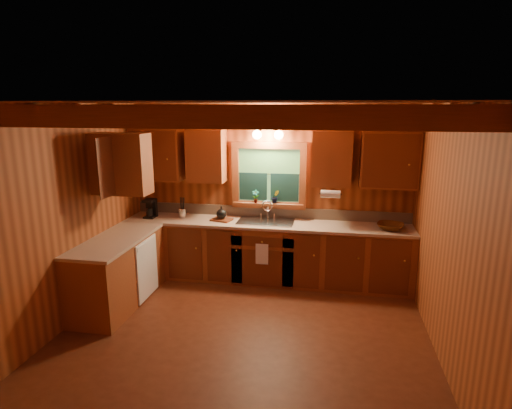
{
  "coord_description": "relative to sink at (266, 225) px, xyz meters",
  "views": [
    {
      "loc": [
        0.94,
        -4.32,
        2.58
      ],
      "look_at": [
        0.0,
        0.8,
        1.35
      ],
      "focal_mm": 29.73,
      "sensor_mm": 36.0,
      "label": 1
    }
  ],
  "objects": [
    {
      "name": "window",
      "position": [
        0.0,
        0.26,
        0.67
      ],
      "size": [
        1.12,
        0.08,
        1.0
      ],
      "color": "brown",
      "rests_on": "room"
    },
    {
      "name": "room",
      "position": [
        0.0,
        -1.6,
        0.44
      ],
      "size": [
        4.2,
        4.2,
        4.2
      ],
      "color": "#572715",
      "rests_on": "ground"
    },
    {
      "name": "dishwasher_panel",
      "position": [
        -1.47,
        -0.92,
        -0.43
      ],
      "size": [
        0.02,
        0.6,
        0.8
      ],
      "primitive_type": "cube",
      "color": "white",
      "rests_on": "base_cabinets"
    },
    {
      "name": "backsplash",
      "position": [
        0.0,
        0.28,
        0.12
      ],
      "size": [
        4.2,
        0.02,
        0.16
      ],
      "primitive_type": "cube",
      "color": "tan",
      "rests_on": "room"
    },
    {
      "name": "utensil_crock",
      "position": [
        -1.3,
        0.03,
        0.12
      ],
      "size": [
        0.11,
        0.11,
        0.32
      ],
      "rotation": [
        0.0,
        0.0,
        0.19
      ],
      "color": "silver",
      "rests_on": "countertop"
    },
    {
      "name": "coffee_maker",
      "position": [
        -1.78,
        -0.04,
        0.18
      ],
      "size": [
        0.16,
        0.2,
        0.29
      ],
      "rotation": [
        0.0,
        0.0,
        -0.04
      ],
      "color": "black",
      "rests_on": "countertop"
    },
    {
      "name": "ceiling_beams",
      "position": [
        0.0,
        -1.6,
        1.63
      ],
      "size": [
        4.2,
        2.54,
        0.18
      ],
      "color": "brown",
      "rests_on": "room"
    },
    {
      "name": "upper_cabinets",
      "position": [
        -0.56,
        -0.18,
        0.98
      ],
      "size": [
        4.19,
        1.77,
        0.78
      ],
      "color": "brown",
      "rests_on": "room"
    },
    {
      "name": "dish_towel",
      "position": [
        0.0,
        -0.34,
        -0.34
      ],
      "size": [
        0.18,
        0.01,
        0.3
      ],
      "primitive_type": "cube",
      "color": "white",
      "rests_on": "base_cabinets"
    },
    {
      "name": "base_cabinets",
      "position": [
        -0.49,
        -0.32,
        -0.43
      ],
      "size": [
        4.2,
        2.22,
        0.86
      ],
      "color": "brown",
      "rests_on": "ground"
    },
    {
      "name": "sink",
      "position": [
        0.0,
        0.0,
        0.0
      ],
      "size": [
        0.82,
        0.48,
        0.43
      ],
      "color": "silver",
      "rests_on": "countertop"
    },
    {
      "name": "window_sill",
      "position": [
        0.0,
        0.22,
        0.26
      ],
      "size": [
        1.06,
        0.14,
        0.04
      ],
      "primitive_type": "cube",
      "color": "brown",
      "rests_on": "room"
    },
    {
      "name": "wall_sconce",
      "position": [
        0.0,
        0.14,
        1.31
      ],
      "size": [
        0.45,
        0.21,
        0.17
      ],
      "color": "black",
      "rests_on": "room"
    },
    {
      "name": "countertop",
      "position": [
        -0.48,
        -0.31,
        0.02
      ],
      "size": [
        4.2,
        2.24,
        0.04
      ],
      "color": "tan",
      "rests_on": "base_cabinets"
    },
    {
      "name": "paper_towel_roll",
      "position": [
        0.92,
        -0.07,
        0.51
      ],
      "size": [
        0.27,
        0.11,
        0.11
      ],
      "primitive_type": "cylinder",
      "rotation": [
        0.0,
        1.57,
        0.0
      ],
      "color": "white",
      "rests_on": "upper_cabinets"
    },
    {
      "name": "potted_plant_right",
      "position": [
        0.11,
        0.21,
        0.38
      ],
      "size": [
        0.14,
        0.13,
        0.2
      ],
      "primitive_type": "imported",
      "rotation": [
        0.0,
        0.0,
        0.4
      ],
      "color": "#5C2713",
      "rests_on": "window_sill"
    },
    {
      "name": "cutting_board",
      "position": [
        -0.66,
        -0.04,
        0.06
      ],
      "size": [
        0.33,
        0.27,
        0.03
      ],
      "primitive_type": "cube",
      "rotation": [
        0.0,
        0.0,
        -0.24
      ],
      "color": "#5C2713",
      "rests_on": "countertop"
    },
    {
      "name": "wicker_basket",
      "position": [
        1.75,
        -0.08,
        0.09
      ],
      "size": [
        0.44,
        0.44,
        0.09
      ],
      "primitive_type": "imported",
      "rotation": [
        0.0,
        0.0,
        -0.26
      ],
      "color": "#48230C",
      "rests_on": "countertop"
    },
    {
      "name": "teakettle",
      "position": [
        -0.66,
        -0.04,
        0.15
      ],
      "size": [
        0.15,
        0.15,
        0.19
      ],
      "rotation": [
        0.0,
        0.0,
        0.12
      ],
      "color": "black",
      "rests_on": "cutting_board"
    },
    {
      "name": "potted_plant_left",
      "position": [
        -0.19,
        0.19,
        0.38
      ],
      "size": [
        0.11,
        0.08,
        0.2
      ],
      "primitive_type": "imported",
      "rotation": [
        0.0,
        0.0,
        0.06
      ],
      "color": "#5C2713",
      "rests_on": "window_sill"
    }
  ]
}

